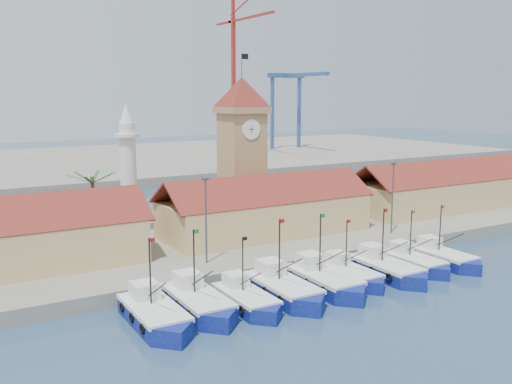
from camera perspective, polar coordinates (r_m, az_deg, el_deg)
ground at (r=57.79m, az=11.36°, el=-9.62°), size 400.00×400.00×0.00m
quay at (r=76.35m, az=-0.66°, el=-4.04°), size 140.00×32.00×1.50m
terminal at (r=155.90m, az=-16.49°, el=2.78°), size 240.00×80.00×2.00m
boat_0 at (r=49.08m, az=-10.03°, el=-12.17°), size 3.73×10.21×7.72m
boat_1 at (r=51.21m, az=-5.70°, el=-11.10°), size 3.75×10.27×7.77m
boat_2 at (r=51.98m, az=-0.87°, el=-10.85°), size 3.28×8.99×6.81m
boat_3 at (r=54.25m, az=2.88°, el=-9.82°), size 3.83×10.48×7.93m
boat_4 at (r=56.85m, az=6.95°, el=-8.95°), size 3.82×10.46×7.92m
boat_5 at (r=59.60m, az=9.45°, el=-8.25°), size 3.25×8.91×6.74m
boat_6 at (r=61.79m, az=13.05°, el=-7.63°), size 3.68×10.07×7.62m
boat_7 at (r=65.23m, az=15.61°, el=-6.88°), size 3.29×9.01×6.82m
boat_8 at (r=67.88m, az=18.33°, el=-6.34°), size 3.42×9.37×7.09m
hall_center at (r=72.27m, az=0.91°, el=-2.20°), size 27.04×10.13×7.61m
hall_right at (r=92.67m, az=18.09°, el=-0.02°), size 31.20×10.13×7.61m
clock_tower at (r=76.20m, az=-1.42°, el=4.49°), size 5.80×5.80×22.70m
minaret at (r=72.39m, az=-12.65°, el=2.19°), size 3.00×3.00×16.30m
palm_tree at (r=69.69m, az=-15.96°, el=-1.14°), size 5.60×5.03×8.39m
lamp_posts at (r=65.47m, az=4.91°, el=-1.28°), size 80.70×0.25×9.03m
crane_red_right at (r=163.97m, az=-2.08°, el=12.54°), size 1.00×31.32×44.95m
gantry at (r=177.10m, az=3.63°, el=10.14°), size 13.00×22.00×23.20m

